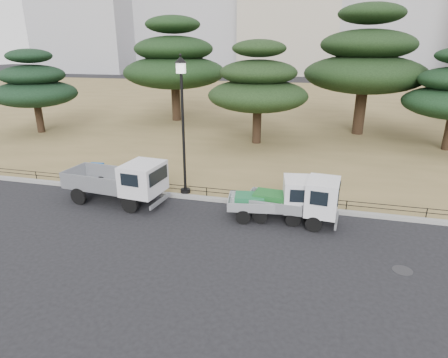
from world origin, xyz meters
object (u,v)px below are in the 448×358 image
(truck_large, at_px, (120,180))
(street_lamp, at_px, (182,104))
(truck_kei_front, at_px, (277,199))
(tarp_pile, at_px, (93,174))
(truck_kei_rear, at_px, (299,200))

(truck_large, xyz_separation_m, street_lamp, (2.43, 1.47, 3.11))
(truck_kei_front, distance_m, tarp_pile, 9.35)
(truck_large, relative_size, tarp_pile, 2.91)
(truck_kei_front, bearing_deg, truck_large, 172.25)
(truck_large, height_order, tarp_pile, truck_large)
(truck_large, distance_m, street_lamp, 4.21)
(truck_large, xyz_separation_m, truck_kei_front, (6.75, 0.07, -0.21))
(truck_kei_front, relative_size, tarp_pile, 2.18)
(truck_kei_rear, distance_m, tarp_pile, 10.21)
(truck_large, relative_size, truck_kei_front, 1.34)
(truck_kei_front, bearing_deg, truck_kei_rear, -9.90)
(truck_kei_rear, bearing_deg, tarp_pile, 176.16)
(truck_large, height_order, street_lamp, street_lamp)
(street_lamp, bearing_deg, truck_large, -148.89)
(truck_kei_rear, xyz_separation_m, street_lamp, (-5.19, 1.42, 3.27))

